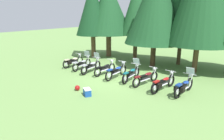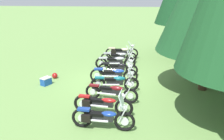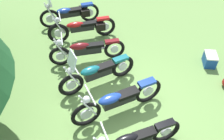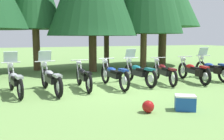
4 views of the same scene
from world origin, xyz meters
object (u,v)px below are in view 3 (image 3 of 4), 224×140
(motorcycle_5, at_px, (97,73))
(motorcycle_8, at_px, (71,13))
(picnic_cooler, at_px, (210,59))
(motorcycle_6, at_px, (87,50))
(motorcycle_4, at_px, (118,100))
(motorcycle_7, at_px, (83,28))

(motorcycle_5, height_order, motorcycle_8, motorcycle_8)
(motorcycle_5, bearing_deg, motorcycle_8, -98.43)
(motorcycle_5, distance_m, picnic_cooler, 3.57)
(motorcycle_6, height_order, picnic_cooler, motorcycle_6)
(motorcycle_4, xyz_separation_m, motorcycle_7, (3.44, -0.27, -0.02))
(motorcycle_6, bearing_deg, motorcycle_8, -82.64)
(motorcycle_8, bearing_deg, motorcycle_7, 102.33)
(motorcycle_6, bearing_deg, motorcycle_5, 96.77)
(motorcycle_6, bearing_deg, motorcycle_4, 102.55)
(motorcycle_4, distance_m, motorcycle_6, 2.21)
(motorcycle_4, distance_m, motorcycle_8, 4.56)
(motorcycle_7, bearing_deg, motorcycle_5, 89.07)
(motorcycle_6, distance_m, picnic_cooler, 3.82)
(motorcycle_5, relative_size, motorcycle_7, 0.96)
(motorcycle_4, bearing_deg, picnic_cooler, -172.63)
(motorcycle_5, height_order, picnic_cooler, motorcycle_5)
(motorcycle_7, xyz_separation_m, picnic_cooler, (-2.91, -3.12, -0.25))
(motorcycle_5, bearing_deg, motorcycle_6, -98.83)
(motorcycle_5, relative_size, motorcycle_6, 0.98)
(motorcycle_7, xyz_separation_m, motorcycle_8, (1.12, 0.13, 0.03))
(picnic_cooler, bearing_deg, motorcycle_5, 80.68)
(motorcycle_4, xyz_separation_m, motorcycle_6, (2.21, 0.04, -0.03))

